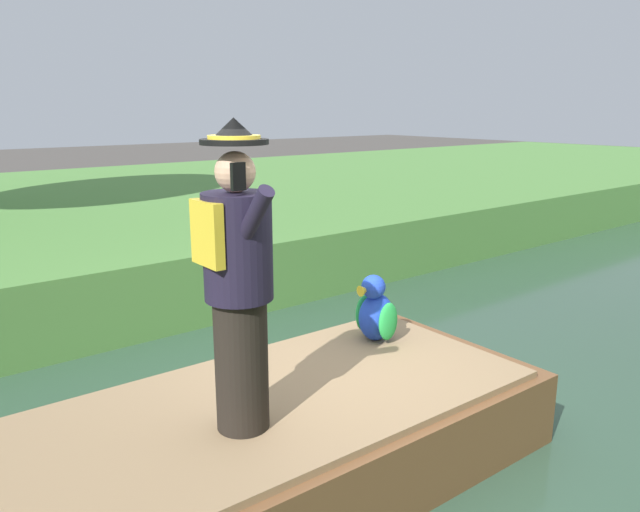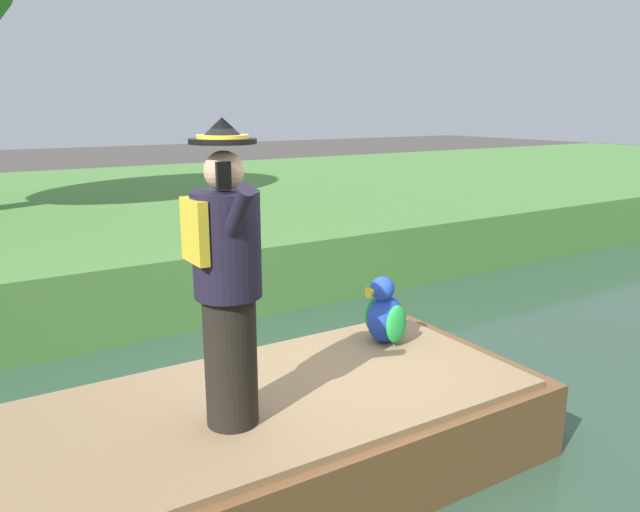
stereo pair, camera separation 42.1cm
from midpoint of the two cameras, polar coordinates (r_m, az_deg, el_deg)
name	(u,v)px [view 2 (the right image)]	position (r m, az deg, el deg)	size (l,w,h in m)	color
ground_plane	(352,458)	(4.92, 5.58, -18.37)	(80.00, 80.00, 0.00)	#4C4742
canal_water	(352,452)	(4.90, 5.60, -17.87)	(5.94, 48.00, 0.10)	#33513D
grass_bank_near	(90,222)	(12.37, -19.87, 3.03)	(11.35, 48.00, 0.97)	#568E42
boat	(251,443)	(4.31, -3.56, -17.11)	(1.87, 4.23, 0.61)	brown
person_pirate	(227,279)	(3.57, -5.37, -2.20)	(0.61, 0.42, 1.85)	black
parrot_plush	(385,314)	(5.08, 8.47, -5.45)	(0.36, 0.35, 0.57)	blue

